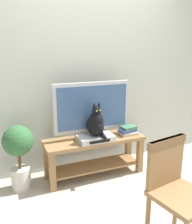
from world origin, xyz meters
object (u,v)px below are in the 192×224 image
object	(u,v)px
book_stack	(128,131)
wooden_chair	(175,186)
tv	(92,108)
media_box	(95,137)
tv_stand	(94,150)
potted_plant	(19,150)
cat	(96,123)

from	to	relation	value
book_stack	wooden_chair	bearing A→B (deg)	-103.28
tv	media_box	bearing A→B (deg)	-97.04
tv_stand	potted_plant	bearing A→B (deg)	177.86
potted_plant	tv	bearing A→B (deg)	1.80
media_box	wooden_chair	world-z (taller)	wooden_chair
tv_stand	potted_plant	distance (m)	0.92
tv_stand	media_box	distance (m)	0.20
tv_stand	tv	distance (m)	0.53
media_box	book_stack	distance (m)	0.47
media_box	potted_plant	size ratio (longest dim) A/B	0.56
wooden_chair	potted_plant	bearing A→B (deg)	128.81
media_box	wooden_chair	xyz separation A→B (m)	(0.17, -1.24, -0.00)
book_stack	potted_plant	size ratio (longest dim) A/B	0.32
wooden_chair	potted_plant	size ratio (longest dim) A/B	1.17
wooden_chair	media_box	bearing A→B (deg)	98.03
tv_stand	media_box	bearing A→B (deg)	-104.47
media_box	book_stack	size ratio (longest dim) A/B	1.78
wooden_chair	potted_plant	xyz separation A→B (m)	(-1.07, 1.33, -0.05)
media_box	potted_plant	xyz separation A→B (m)	(-0.89, 0.09, -0.05)
media_box	potted_plant	bearing A→B (deg)	174.17
tv	book_stack	size ratio (longest dim) A/B	4.03
cat	wooden_chair	size ratio (longest dim) A/B	0.46
book_stack	potted_plant	world-z (taller)	potted_plant
tv	tv_stand	bearing A→B (deg)	-90.02
cat	wooden_chair	world-z (taller)	cat
tv	media_box	xyz separation A→B (m)	(-0.01, -0.12, -0.34)
tv_stand	potted_plant	xyz separation A→B (m)	(-0.91, 0.03, 0.14)
cat	tv_stand	bearing A→B (deg)	79.40
tv	wooden_chair	xyz separation A→B (m)	(0.16, -1.36, -0.34)
media_box	cat	world-z (taller)	cat
cat	book_stack	size ratio (longest dim) A/B	1.72
media_box	book_stack	xyz separation A→B (m)	(0.47, 0.02, 0.02)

